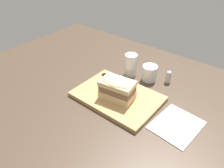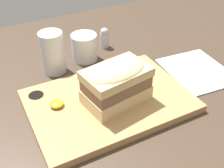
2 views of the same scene
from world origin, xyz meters
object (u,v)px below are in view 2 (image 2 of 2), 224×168
object	(u,v)px
water_glass	(53,55)
serving_board	(109,102)
wine_glass	(84,48)
napkin	(197,71)
salt_shaker	(104,37)
sandwich	(116,82)

from	to	relation	value
water_glass	serving_board	bearing A→B (deg)	-71.54
water_glass	wine_glass	size ratio (longest dim) A/B	1.50
wine_glass	napkin	distance (cm)	31.06
water_glass	napkin	bearing A→B (deg)	-28.08
napkin	salt_shaker	bearing A→B (deg)	123.70
napkin	serving_board	bearing A→B (deg)	-177.22
serving_board	napkin	size ratio (longest dim) A/B	1.84
wine_glass	sandwich	bearing A→B (deg)	-95.13
wine_glass	napkin	bearing A→B (deg)	-39.72
serving_board	sandwich	world-z (taller)	sandwich
salt_shaker	wine_glass	bearing A→B (deg)	-154.93
serving_board	water_glass	distance (cm)	20.46
wine_glass	salt_shaker	xyz separation A→B (cm)	(8.07, 3.78, -0.35)
sandwich	wine_glass	bearing A→B (deg)	84.87
sandwich	water_glass	bearing A→B (deg)	110.33
sandwich	wine_glass	size ratio (longest dim) A/B	2.02
sandwich	napkin	world-z (taller)	sandwich
sandwich	water_glass	xyz separation A→B (cm)	(-7.51, 20.26, -2.06)
salt_shaker	serving_board	bearing A→B (deg)	-114.32
salt_shaker	napkin	bearing A→B (deg)	-56.30
water_glass	salt_shaker	distance (cm)	18.58
serving_board	wine_glass	world-z (taller)	wine_glass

